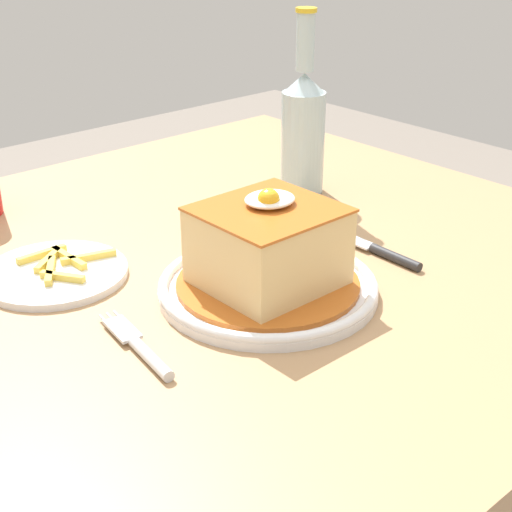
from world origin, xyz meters
The scene contains 7 objects.
dining_table centered at (0.00, 0.00, 0.66)m, with size 1.18×0.92×0.77m.
main_plate centered at (0.08, -0.11, 0.78)m, with size 0.25×0.25×0.02m.
sandwich_meal centered at (0.08, -0.11, 0.83)m, with size 0.21×0.21×0.12m.
fork centered at (-0.10, -0.12, 0.78)m, with size 0.04×0.14×0.01m.
knife centered at (0.25, -0.13, 0.78)m, with size 0.02×0.17×0.01m.
beer_bottle_clear centered at (0.34, 0.10, 0.87)m, with size 0.06×0.06×0.27m.
side_plate_fries centered at (-0.08, 0.09, 0.78)m, with size 0.17×0.17×0.02m.
Camera 1 is at (-0.43, -0.66, 1.18)m, focal length 53.57 mm.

